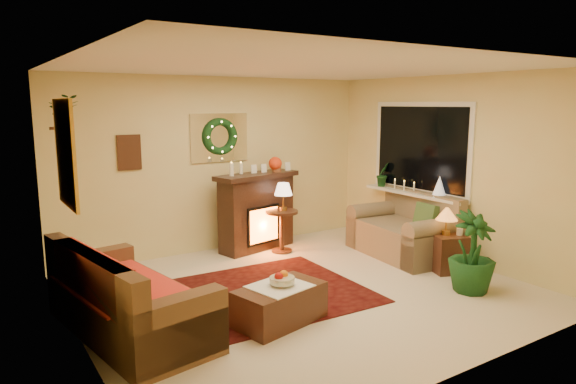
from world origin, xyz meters
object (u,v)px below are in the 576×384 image
side_table_round (282,231)px  sofa (130,290)px  fireplace (257,214)px  end_table_square (448,252)px  loveseat (402,227)px  coffee_table (280,303)px

side_table_round → sofa: bearing=-150.6°
fireplace → end_table_square: 2.83m
sofa → loveseat: (4.10, 0.42, -0.01)m
loveseat → side_table_round: (-1.39, 1.10, -0.09)m
side_table_round → end_table_square: 2.40m
side_table_round → coffee_table: 2.55m
fireplace → coffee_table: 2.76m
sofa → side_table_round: (2.71, 1.53, -0.10)m
loveseat → coffee_table: size_ratio=1.74×
loveseat → coffee_table: bearing=-153.4°
fireplace → side_table_round: fireplace is taller
side_table_round → coffee_table: size_ratio=0.69×
fireplace → loveseat: size_ratio=0.76×
coffee_table → sofa: bearing=142.8°
end_table_square → coffee_table: 2.74m
sofa → fireplace: (2.48, 1.88, 0.12)m
side_table_round → end_table_square: (1.36, -1.98, -0.06)m
fireplace → end_table_square: (1.58, -2.33, -0.28)m
side_table_round → coffee_table: (-1.38, -2.14, -0.12)m
sofa → coffee_table: size_ratio=2.20×
side_table_round → loveseat: bearing=-38.4°
end_table_square → sofa: bearing=173.7°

